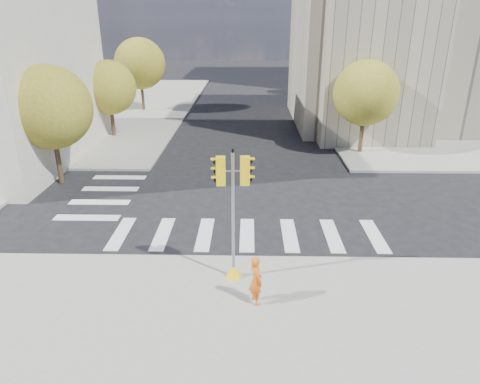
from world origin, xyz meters
name	(u,v)px	position (x,y,z in m)	size (l,w,h in m)	color
ground	(249,215)	(0.00, 0.00, 0.00)	(160.00, 160.00, 0.00)	black
sidewalk_far_right	(445,108)	(20.00, 26.00, 0.07)	(28.00, 40.00, 0.15)	gray
sidewalk_far_left	(57,106)	(-20.00, 26.00, 0.07)	(28.00, 40.00, 0.15)	gray
civic_building	(442,35)	(15.59, 19.12, 7.26)	(26.00, 16.00, 19.39)	#9E957D
tree_lw_near	(50,108)	(-10.50, 4.00, 4.20)	(4.40, 4.40, 6.41)	#382616
tree_lw_mid	(109,88)	(-10.50, 14.00, 3.76)	(4.00, 4.00, 5.77)	#382616
tree_lw_far	(140,64)	(-10.50, 24.00, 4.54)	(4.80, 4.80, 6.95)	#382616
tree_re_near	(366,93)	(7.50, 10.00, 4.05)	(4.20, 4.20, 6.16)	#382616
tree_re_mid	(333,68)	(7.50, 22.00, 4.35)	(4.60, 4.60, 6.66)	#382616
tree_re_far	(314,62)	(7.50, 34.00, 3.87)	(4.00, 4.00, 5.88)	#382616
lamp_near	(360,77)	(8.00, 14.00, 4.58)	(0.35, 0.18, 8.11)	black
lamp_far	(327,60)	(8.00, 28.00, 4.58)	(0.35, 0.18, 8.11)	black
traffic_signal	(233,226)	(-0.56, -5.43, 2.11)	(1.07, 0.56, 4.63)	yellow
photographer	(256,280)	(0.20, -6.85, 0.97)	(0.60, 0.39, 1.64)	orange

